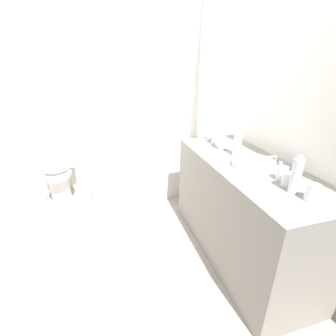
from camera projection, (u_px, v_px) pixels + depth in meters
The scene contains 17 objects.
ground_plane at pixel (114, 242), 2.34m from camera, with size 3.76×3.76×0.00m, color #9E9389.
wall_back_tiled at pixel (96, 91), 3.04m from camera, with size 3.16×0.10×2.54m, color white.
wall_right_mirror at pixel (261, 102), 2.20m from camera, with size 0.10×3.07×2.54m, color white.
bathtub at pixel (148, 169), 3.23m from camera, with size 1.47×0.70×1.25m.
toilet at pixel (57, 170), 2.96m from camera, with size 0.40×0.55×0.72m.
vanity_counter at pixel (242, 211), 2.06m from camera, with size 0.61×1.52×0.88m, color gray.
sink_basin at pixel (253, 163), 1.82m from camera, with size 0.32×0.32×0.04m, color white.
sink_faucet at pixel (274, 160), 1.87m from camera, with size 0.11×0.15×0.07m.
water_bottle_0 at pixel (222, 138), 2.13m from camera, with size 0.06×0.06×0.24m.
water_bottle_1 at pixel (296, 176), 1.42m from camera, with size 0.06×0.06×0.24m.
water_bottle_2 at pixel (238, 141), 2.00m from camera, with size 0.07×0.07×0.26m.
water_bottle_3 at pixel (215, 136), 2.29m from camera, with size 0.07×0.07×0.18m.
water_bottle_4 at pixel (211, 129), 2.41m from camera, with size 0.06×0.06×0.24m.
drinking_glass_0 at pixel (313, 193), 1.36m from camera, with size 0.08×0.08×0.10m, color white.
drinking_glass_1 at pixel (287, 180), 1.52m from camera, with size 0.06×0.06×0.09m, color white.
drinking_glass_2 at pixel (282, 173), 1.60m from camera, with size 0.07×0.07×0.10m, color white.
toilet_paper_roll at pixel (42, 198), 2.97m from camera, with size 0.11×0.11×0.13m, color white.
Camera 1 is at (-0.03, -1.92, 1.60)m, focal length 25.73 mm.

